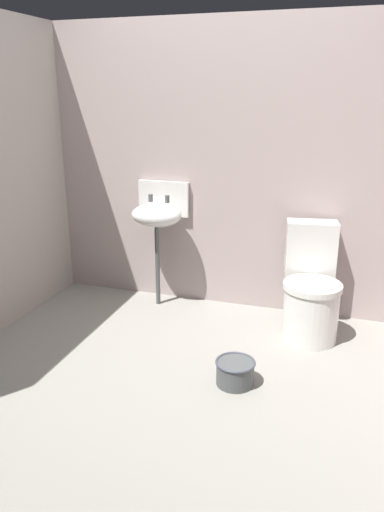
# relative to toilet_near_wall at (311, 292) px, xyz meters

# --- Properties ---
(ground_plane) EXTENTS (3.28, 2.87, 0.08)m
(ground_plane) POSITION_rel_toilet_near_wall_xyz_m (-0.70, -0.88, -0.36)
(ground_plane) COLOR gray
(wall_back) EXTENTS (3.28, 0.10, 2.19)m
(wall_back) POSITION_rel_toilet_near_wall_xyz_m (-0.70, 0.40, 0.77)
(wall_back) COLOR #A4938F
(wall_back) RESTS_ON ground
(toilet_near_wall) EXTENTS (0.47, 0.65, 0.78)m
(toilet_near_wall) POSITION_rel_toilet_near_wall_xyz_m (0.00, 0.00, 0.00)
(toilet_near_wall) COLOR silver
(toilet_near_wall) RESTS_ON ground
(sink) EXTENTS (0.42, 0.35, 0.99)m
(sink) POSITION_rel_toilet_near_wall_xyz_m (-1.23, 0.19, 0.43)
(sink) COLOR #474C4C
(sink) RESTS_ON ground
(bucket) EXTENTS (0.24, 0.24, 0.15)m
(bucket) POSITION_rel_toilet_near_wall_xyz_m (-0.35, -0.81, -0.24)
(bucket) COLOR #474C4C
(bucket) RESTS_ON ground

